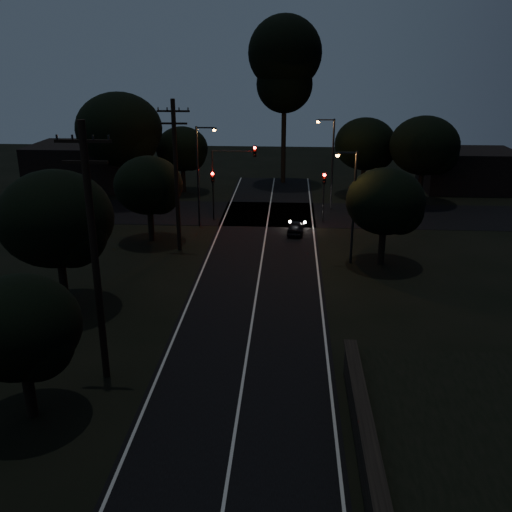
{
  "coord_description": "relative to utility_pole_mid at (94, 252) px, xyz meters",
  "views": [
    {
      "loc": [
        1.9,
        -6.29,
        13.37
      ],
      "look_at": [
        0.0,
        24.0,
        2.5
      ],
      "focal_mm": 40.0,
      "sensor_mm": 36.0,
      "label": 1
    }
  ],
  "objects": [
    {
      "name": "road_surface",
      "position": [
        6.0,
        16.12,
        -5.73
      ],
      "size": [
        60.0,
        70.0,
        0.03
      ],
      "color": "black",
      "rests_on": "ground"
    },
    {
      "name": "utility_pole_mid",
      "position": [
        0.0,
        0.0,
        0.0
      ],
      "size": [
        2.2,
        0.3,
        11.0
      ],
      "color": "black",
      "rests_on": "ground"
    },
    {
      "name": "utility_pole_far",
      "position": [
        0.0,
        17.0,
        -0.25
      ],
      "size": [
        2.2,
        0.3,
        10.5
      ],
      "color": "black",
      "rests_on": "ground"
    },
    {
      "name": "tree_left_b",
      "position": [
        -1.84,
        -3.09,
        -2.0
      ],
      "size": [
        4.54,
        4.54,
        5.77
      ],
      "color": "black",
      "rests_on": "ground"
    },
    {
      "name": "tree_left_c",
      "position": [
        -4.29,
        6.88,
        -0.78
      ],
      "size": [
        6.07,
        6.07,
        7.67
      ],
      "color": "black",
      "rests_on": "ground"
    },
    {
      "name": "tree_left_d",
      "position": [
        -2.32,
        18.9,
        -1.62
      ],
      "size": [
        5.01,
        5.01,
        6.36
      ],
      "color": "black",
      "rests_on": "ground"
    },
    {
      "name": "tree_far_nw",
      "position": [
        -2.82,
        34.9,
        -1.52
      ],
      "size": [
        5.15,
        5.15,
        6.52
      ],
      "color": "black",
      "rests_on": "ground"
    },
    {
      "name": "tree_far_w",
      "position": [
        -7.72,
        30.84,
        0.8
      ],
      "size": [
        7.89,
        7.89,
        10.06
      ],
      "color": "black",
      "rests_on": "ground"
    },
    {
      "name": "tree_far_ne",
      "position": [
        15.21,
        34.88,
        -0.89
      ],
      "size": [
        5.93,
        5.93,
        7.5
      ],
      "color": "black",
      "rests_on": "ground"
    },
    {
      "name": "tree_far_e",
      "position": [
        20.22,
        31.87,
        -0.54
      ],
      "size": [
        6.32,
        6.32,
        8.02
      ],
      "color": "black",
      "rests_on": "ground"
    },
    {
      "name": "tree_right_a",
      "position": [
        14.18,
        14.9,
        -1.55
      ],
      "size": [
        5.08,
        5.08,
        6.46
      ],
      "color": "black",
      "rests_on": "ground"
    },
    {
      "name": "tall_pine",
      "position": [
        7.0,
        40.0,
        6.58
      ],
      "size": [
        7.51,
        7.51,
        17.08
      ],
      "color": "black",
      "rests_on": "ground"
    },
    {
      "name": "building_left",
      "position": [
        -14.0,
        37.0,
        -3.54
      ],
      "size": [
        10.0,
        8.0,
        4.4
      ],
      "primitive_type": "cube",
      "color": "black",
      "rests_on": "ground"
    },
    {
      "name": "building_right",
      "position": [
        26.0,
        38.0,
        -3.74
      ],
      "size": [
        9.0,
        7.0,
        4.0
      ],
      "primitive_type": "cube",
      "color": "black",
      "rests_on": "ground"
    },
    {
      "name": "signal_left",
      "position": [
        1.4,
        24.99,
        -2.9
      ],
      "size": [
        0.28,
        0.35,
        4.1
      ],
      "color": "black",
      "rests_on": "ground"
    },
    {
      "name": "signal_right",
      "position": [
        10.6,
        24.99,
        -2.9
      ],
      "size": [
        0.28,
        0.35,
        4.1
      ],
      "color": "black",
      "rests_on": "ground"
    },
    {
      "name": "signal_mast",
      "position": [
        3.09,
        24.99,
        -1.4
      ],
      "size": [
        3.7,
        0.35,
        6.25
      ],
      "color": "black",
      "rests_on": "ground"
    },
    {
      "name": "streetlight_a",
      "position": [
        0.69,
        23.0,
        -1.1
      ],
      "size": [
        1.66,
        0.26,
        8.0
      ],
      "color": "black",
      "rests_on": "ground"
    },
    {
      "name": "streetlight_b",
      "position": [
        11.31,
        29.0,
        -1.1
      ],
      "size": [
        1.66,
        0.26,
        8.0
      ],
      "color": "black",
      "rests_on": "ground"
    },
    {
      "name": "streetlight_c",
      "position": [
        11.83,
        15.0,
        -1.39
      ],
      "size": [
        1.46,
        0.26,
        7.5
      ],
      "color": "black",
      "rests_on": "ground"
    },
    {
      "name": "car",
      "position": [
        8.34,
        21.36,
        -5.22
      ],
      "size": [
        1.48,
        3.12,
        1.03
      ],
      "primitive_type": "imported",
      "rotation": [
        0.0,
        0.0,
        3.05
      ],
      "color": "black",
      "rests_on": "ground"
    }
  ]
}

